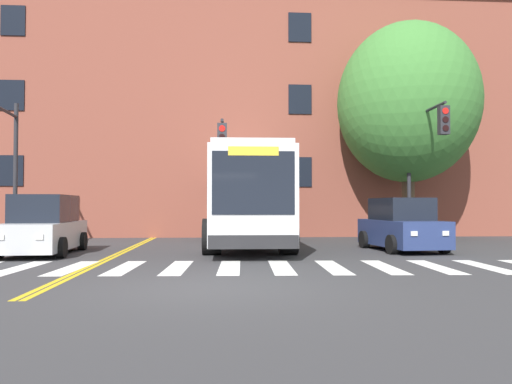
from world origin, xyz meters
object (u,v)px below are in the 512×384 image
Objects in this scene: traffic_light_far_corner at (5,148)px; street_tree_curbside_large at (407,103)px; city_bus at (246,198)px; traffic_light_overhead at (223,159)px; car_black_behind_bus at (215,218)px; car_silver_near_lane at (44,227)px; car_navy_far_lane at (401,226)px; traffic_light_near_corner at (423,149)px.

traffic_light_far_corner is 16.33m from street_tree_curbside_large.
traffic_light_overhead is at bearing 125.80° from city_bus.
traffic_light_overhead is at bearing -86.68° from car_black_behind_bus.
car_silver_near_lane is 0.87× the size of traffic_light_overhead.
car_navy_far_lane is 4.21m from traffic_light_near_corner.
city_bus is 5.63m from car_navy_far_lane.
traffic_light_far_corner is 0.57× the size of street_tree_curbside_large.
traffic_light_near_corner is at bearing 1.13° from traffic_light_far_corner.
traffic_light_near_corner is (1.78, 2.51, 2.87)m from car_navy_far_lane.
car_black_behind_bus is (-1.31, 8.91, -0.96)m from city_bus.
car_navy_far_lane is 12.91m from car_black_behind_bus.
traffic_light_overhead is at bearing 172.39° from traffic_light_near_corner.
traffic_light_near_corner reaches higher than car_black_behind_bus.
car_black_behind_bus is 0.89× the size of traffic_light_overhead.
city_bus is at bearing 23.87° from car_silver_near_lane.
street_tree_curbside_large is (8.54, -6.10, 5.19)m from car_black_behind_bus.
traffic_light_far_corner reaches higher than traffic_light_overhead.
car_silver_near_lane is 1.11× the size of car_navy_far_lane.
car_silver_near_lane is 4.47m from traffic_light_far_corner.
traffic_light_overhead is 0.52× the size of street_tree_curbside_large.
traffic_light_far_corner reaches higher than traffic_light_near_corner.
car_black_behind_bus is 11.96m from traffic_light_far_corner.
city_bus reaches higher than car_silver_near_lane.
car_black_behind_bus is at bearing 132.92° from traffic_light_near_corner.
car_black_behind_bus is at bearing 144.45° from street_tree_curbside_large.
traffic_light_far_corner is at bearing -170.31° from traffic_light_overhead.
car_silver_near_lane is at bearing -156.13° from city_bus.
car_black_behind_bus is 0.46× the size of street_tree_curbside_large.
traffic_light_overhead is 8.67m from street_tree_curbside_large.
traffic_light_overhead is (-5.90, 3.54, 2.54)m from car_navy_far_lane.
traffic_light_overhead is (0.45, -7.71, 2.54)m from car_black_behind_bus.
city_bus is 1.15× the size of street_tree_curbside_large.
car_black_behind_bus is 11.71m from street_tree_curbside_large.
traffic_light_far_corner is (-8.65, -0.13, 1.79)m from city_bus.
traffic_light_overhead is at bearing 149.03° from car_navy_far_lane.
traffic_light_far_corner reaches higher than car_navy_far_lane.
street_tree_curbside_large is (15.88, 2.94, 2.44)m from traffic_light_far_corner.
street_tree_curbside_large is at bearing -35.55° from car_black_behind_bus.
car_navy_far_lane is 0.71× the size of traffic_light_far_corner.
traffic_light_overhead reaches higher than car_silver_near_lane.
city_bus is at bearing -178.51° from traffic_light_near_corner.
car_black_behind_bus is at bearing 93.32° from traffic_light_overhead.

